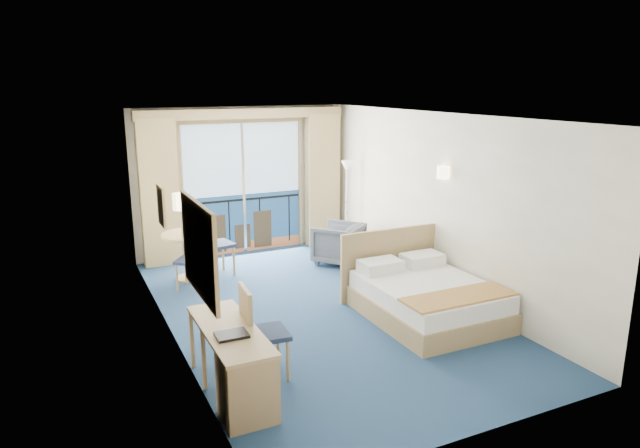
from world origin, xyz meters
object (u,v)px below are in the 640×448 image
(nightstand, at_px, (403,264))
(desk_chair, at_px, (258,327))
(round_table, at_px, (189,245))
(desk, at_px, (243,375))
(table_chair_a, at_px, (212,240))
(table_chair_b, at_px, (193,254))
(bed, at_px, (425,297))
(armchair, at_px, (339,243))
(floor_lamp, at_px, (347,183))

(nightstand, bearing_deg, desk_chair, -148.16)
(nightstand, distance_m, round_table, 3.46)
(round_table, bearing_deg, desk, -95.86)
(table_chair_a, xyz_separation_m, table_chair_b, (-0.41, -0.38, -0.07))
(nightstand, bearing_deg, bed, -111.44)
(armchair, bearing_deg, bed, 50.13)
(nightstand, relative_size, armchair, 0.75)
(bed, xyz_separation_m, table_chair_b, (-2.57, 2.52, 0.25))
(bed, bearing_deg, nightstand, 68.56)
(table_chair_b, bearing_deg, round_table, 121.45)
(bed, height_order, table_chair_a, table_chair_a)
(desk_chair, distance_m, table_chair_a, 3.53)
(nightstand, relative_size, table_chair_a, 0.54)
(desk, distance_m, round_table, 4.13)
(desk_chair, relative_size, round_table, 1.23)
(armchair, distance_m, desk_chair, 4.19)
(desk_chair, bearing_deg, desk, 153.01)
(armchair, distance_m, desk, 4.85)
(floor_lamp, xyz_separation_m, table_chair_a, (-2.67, -0.35, -0.69))
(desk_chair, xyz_separation_m, table_chair_b, (0.04, 3.12, -0.05))
(table_chair_b, bearing_deg, armchair, 38.61)
(bed, relative_size, floor_lamp, 1.14)
(nightstand, xyz_separation_m, table_chair_b, (-3.10, 1.18, 0.25))
(table_chair_a, bearing_deg, floor_lamp, -94.24)
(desk_chair, relative_size, table_chair_b, 1.09)
(nightstand, height_order, desk_chair, desk_chair)
(bed, distance_m, desk, 3.19)
(armchair, distance_m, table_chair_a, 2.22)
(armchair, bearing_deg, round_table, -45.38)
(armchair, height_order, table_chair_b, table_chair_b)
(armchair, distance_m, round_table, 2.60)
(nightstand, xyz_separation_m, round_table, (-3.06, 1.58, 0.29))
(round_table, bearing_deg, desk_chair, -91.13)
(round_table, bearing_deg, floor_lamp, 6.07)
(bed, distance_m, round_table, 3.88)
(bed, relative_size, table_chair_a, 1.80)
(nightstand, distance_m, desk, 4.30)
(floor_lamp, bearing_deg, bed, -98.93)
(desk, height_order, table_chair_b, table_chair_b)
(bed, relative_size, desk, 1.28)
(floor_lamp, height_order, desk, floor_lamp)
(desk, height_order, table_chair_a, table_chair_a)
(armchair, xyz_separation_m, round_table, (-2.57, 0.28, 0.22))
(bed, relative_size, table_chair_b, 2.04)
(armchair, bearing_deg, desk, 12.80)
(bed, distance_m, desk_chair, 2.69)
(nightstand, bearing_deg, table_chair_a, 149.86)
(desk_chair, bearing_deg, armchair, -34.63)
(floor_lamp, distance_m, desk, 5.69)
(desk_chair, bearing_deg, round_table, 3.40)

